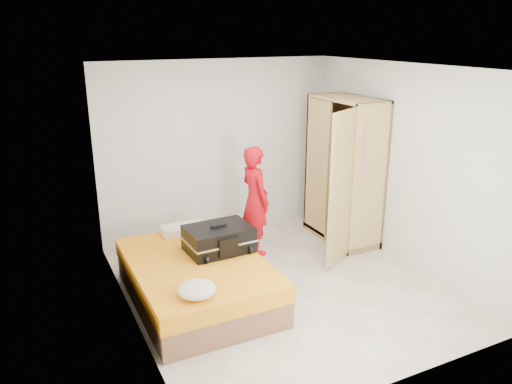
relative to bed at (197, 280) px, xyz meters
name	(u,v)px	position (x,y,z in m)	size (l,w,h in m)	color
room	(284,184)	(1.05, -0.12, 1.05)	(4.00, 4.02, 2.60)	beige
bed	(197,280)	(0.00, 0.00, 0.00)	(1.42, 2.02, 0.50)	brown
wardrobe	(344,175)	(2.50, 0.72, 0.75)	(1.11, 1.46, 2.10)	#D8B769
person	(255,200)	(1.18, 0.91, 0.51)	(0.55, 0.36, 1.52)	red
suitcase	(219,239)	(0.33, 0.14, 0.40)	(0.78, 0.60, 0.33)	black
round_cushion	(197,290)	(-0.26, -0.76, 0.32)	(0.38, 0.38, 0.14)	white
pillow	(183,229)	(0.12, 0.85, 0.30)	(0.55, 0.28, 0.10)	white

